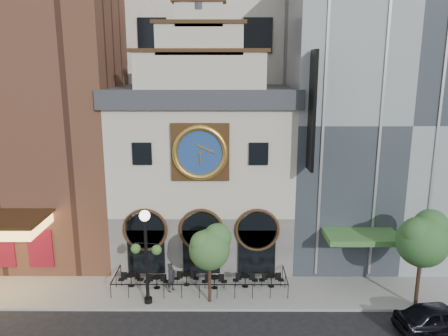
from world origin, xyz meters
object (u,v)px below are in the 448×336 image
at_px(lamppost, 146,247).
at_px(tree_left, 210,246).
at_px(car_right, 441,318).
at_px(bistro_1, 157,281).
at_px(bistro_5, 271,280).
at_px(tree_right, 423,238).
at_px(bistro_4, 245,280).
at_px(bistro_0, 131,279).
at_px(bistro_3, 214,281).
at_px(pedestrian, 171,277).
at_px(bistro_2, 187,278).

relative_size(lamppost, tree_left, 1.20).
xyz_separation_m(car_right, lamppost, (-15.85, 2.67, 2.86)).
height_order(bistro_1, bistro_5, same).
bearing_deg(bistro_1, tree_right, -7.41).
xyz_separation_m(bistro_1, bistro_5, (7.18, 0.22, 0.00)).
height_order(bistro_4, tree_right, tree_right).
xyz_separation_m(car_right, tree_left, (-12.19, 2.86, 2.81)).
distance_m(bistro_5, car_right, 9.61).
bearing_deg(tree_left, lamppost, -177.04).
bearing_deg(bistro_1, bistro_0, 171.30).
xyz_separation_m(bistro_4, tree_right, (9.83, -2.19, 3.75)).
bearing_deg(car_right, bistro_4, 57.75).
relative_size(bistro_1, tree_right, 0.28).
relative_size(bistro_3, tree_right, 0.28).
bearing_deg(bistro_5, car_right, -28.81).
relative_size(bistro_3, pedestrian, 0.86).
height_order(bistro_0, pedestrian, pedestrian).
height_order(bistro_2, tree_left, tree_left).
bearing_deg(bistro_2, car_right, -19.26).
relative_size(bistro_2, bistro_4, 1.00).
bearing_deg(lamppost, pedestrian, 57.28).
xyz_separation_m(bistro_1, bistro_3, (3.61, 0.01, 0.00)).
bearing_deg(bistro_3, bistro_1, -179.82).
height_order(car_right, pedestrian, pedestrian).
xyz_separation_m(bistro_0, car_right, (17.27, -4.66, 0.20)).
distance_m(pedestrian, tree_left, 3.74).
height_order(bistro_4, tree_left, tree_left).
bearing_deg(bistro_5, bistro_1, -178.22).
xyz_separation_m(pedestrian, lamppost, (-1.20, -1.38, 2.61)).
bearing_deg(pedestrian, lamppost, 170.07).
height_order(lamppost, tree_left, lamppost).
bearing_deg(bistro_0, bistro_3, -2.65).
height_order(bistro_4, pedestrian, pedestrian).
distance_m(bistro_3, tree_left, 3.39).
distance_m(bistro_0, bistro_4, 7.21).
height_order(bistro_5, car_right, car_right).
bearing_deg(bistro_2, bistro_0, -177.49).
bearing_deg(bistro_5, tree_right, -15.18).
bearing_deg(bistro_0, lamppost, -54.43).
distance_m(bistro_4, bistro_5, 1.64).
distance_m(bistro_3, tree_right, 12.51).
relative_size(bistro_2, lamppost, 0.28).
xyz_separation_m(bistro_0, bistro_5, (8.85, -0.03, 0.00)).
xyz_separation_m(bistro_2, car_right, (13.78, -4.81, 0.20)).
bearing_deg(car_right, pedestrian, 66.87).
distance_m(tree_left, tree_right, 11.99).
bearing_deg(bistro_3, bistro_2, 167.45).
xyz_separation_m(bistro_2, bistro_3, (1.79, -0.40, 0.00)).
bearing_deg(bistro_1, lamppost, -98.17).
distance_m(bistro_0, bistro_5, 8.85).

